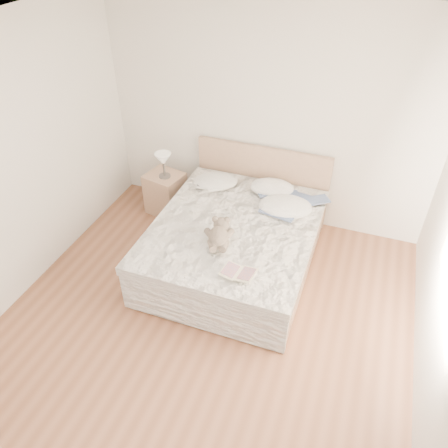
{
  "coord_description": "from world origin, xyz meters",
  "views": [
    {
      "loc": [
        1.18,
        -2.45,
        3.48
      ],
      "look_at": [
        -0.1,
        1.05,
        0.62
      ],
      "focal_mm": 35.0,
      "sensor_mm": 36.0,
      "label": 1
    }
  ],
  "objects_px": {
    "nightstand": "(166,193)",
    "table_lamp": "(163,160)",
    "bed": "(236,241)",
    "photo_book": "(209,185)",
    "teddy_bear": "(218,242)",
    "childrens_book": "(238,273)"
  },
  "relations": [
    {
      "from": "table_lamp",
      "to": "nightstand",
      "type": "bearing_deg",
      "value": 132.88
    },
    {
      "from": "table_lamp",
      "to": "photo_book",
      "type": "xyz_separation_m",
      "value": [
        0.65,
        -0.09,
        -0.17
      ]
    },
    {
      "from": "nightstand",
      "to": "table_lamp",
      "type": "relative_size",
      "value": 1.7
    },
    {
      "from": "table_lamp",
      "to": "bed",
      "type": "bearing_deg",
      "value": -27.29
    },
    {
      "from": "table_lamp",
      "to": "teddy_bear",
      "type": "distance_m",
      "value": 1.59
    },
    {
      "from": "photo_book",
      "to": "table_lamp",
      "type": "bearing_deg",
      "value": 150.31
    },
    {
      "from": "nightstand",
      "to": "childrens_book",
      "type": "xyz_separation_m",
      "value": [
        1.5,
        -1.46,
        0.35
      ]
    },
    {
      "from": "bed",
      "to": "teddy_bear",
      "type": "relative_size",
      "value": 5.64
    },
    {
      "from": "table_lamp",
      "to": "childrens_book",
      "type": "distance_m",
      "value": 2.06
    },
    {
      "from": "bed",
      "to": "photo_book",
      "type": "relative_size",
      "value": 6.21
    },
    {
      "from": "bed",
      "to": "childrens_book",
      "type": "height_order",
      "value": "bed"
    },
    {
      "from": "bed",
      "to": "photo_book",
      "type": "xyz_separation_m",
      "value": [
        -0.54,
        0.52,
        0.32
      ]
    },
    {
      "from": "nightstand",
      "to": "teddy_bear",
      "type": "bearing_deg",
      "value": -43.77
    },
    {
      "from": "table_lamp",
      "to": "childrens_book",
      "type": "height_order",
      "value": "table_lamp"
    },
    {
      "from": "bed",
      "to": "childrens_book",
      "type": "relative_size",
      "value": 6.61
    },
    {
      "from": "photo_book",
      "to": "teddy_bear",
      "type": "xyz_separation_m",
      "value": [
        0.5,
        -1.0,
        0.02
      ]
    },
    {
      "from": "childrens_book",
      "to": "teddy_bear",
      "type": "xyz_separation_m",
      "value": [
        -0.33,
        0.33,
        0.02
      ]
    },
    {
      "from": "nightstand",
      "to": "table_lamp",
      "type": "xyz_separation_m",
      "value": [
        0.03,
        -0.03,
        0.52
      ]
    },
    {
      "from": "nightstand",
      "to": "photo_book",
      "type": "relative_size",
      "value": 1.62
    },
    {
      "from": "childrens_book",
      "to": "bed",
      "type": "bearing_deg",
      "value": 116.71
    },
    {
      "from": "nightstand",
      "to": "teddy_bear",
      "type": "relative_size",
      "value": 1.47
    },
    {
      "from": "photo_book",
      "to": "childrens_book",
      "type": "distance_m",
      "value": 1.57
    }
  ]
}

